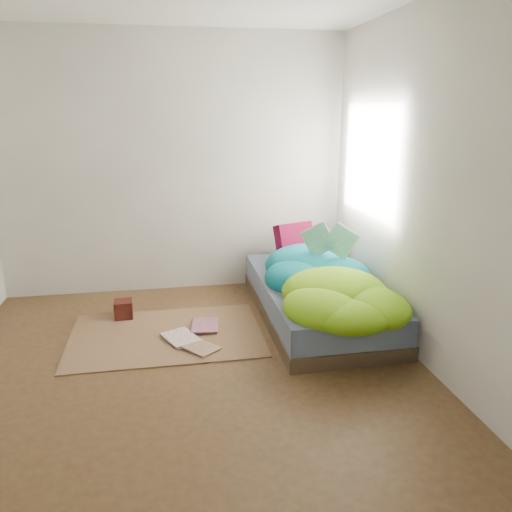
{
  "coord_description": "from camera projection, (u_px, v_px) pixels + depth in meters",
  "views": [
    {
      "loc": [
        -0.1,
        -3.4,
        1.84
      ],
      "look_at": [
        0.66,
        0.75,
        0.6
      ],
      "focal_mm": 35.0,
      "sensor_mm": 36.0,
      "label": 1
    }
  ],
  "objects": [
    {
      "name": "ground",
      "position": [
        188.0,
        365.0,
        3.74
      ],
      "size": [
        3.5,
        3.5,
        0.0
      ],
      "primitive_type": "cube",
      "color": "#462E1B",
      "rests_on": "ground"
    },
    {
      "name": "pillow_floral",
      "position": [
        316.0,
        253.0,
        5.24
      ],
      "size": [
        0.57,
        0.38,
        0.12
      ],
      "primitive_type": "cube",
      "rotation": [
        0.0,
        0.0,
        -0.09
      ],
      "color": "beige",
      "rests_on": "bed"
    },
    {
      "name": "duvet",
      "position": [
        325.0,
        271.0,
        4.28
      ],
      "size": [
        0.96,
        1.84,
        0.34
      ],
      "primitive_type": null,
      "color": "#086D7A",
      "rests_on": "bed"
    },
    {
      "name": "floor_book_a",
      "position": [
        168.0,
        341.0,
        4.07
      ],
      "size": [
        0.35,
        0.39,
        0.02
      ],
      "primitive_type": "imported",
      "rotation": [
        0.0,
        0.0,
        0.42
      ],
      "color": "white",
      "rests_on": "rug"
    },
    {
      "name": "floor_book_b",
      "position": [
        191.0,
        326.0,
        4.35
      ],
      "size": [
        0.27,
        0.34,
        0.03
      ],
      "primitive_type": "imported",
      "rotation": [
        0.0,
        0.0,
        -0.13
      ],
      "color": "#C77393",
      "rests_on": "rug"
    },
    {
      "name": "open_book",
      "position": [
        330.0,
        230.0,
        4.48
      ],
      "size": [
        0.42,
        0.24,
        0.25
      ],
      "primitive_type": null,
      "rotation": [
        0.0,
        0.0,
        -0.38
      ],
      "color": "#297D29",
      "rests_on": "duvet"
    },
    {
      "name": "floor_book_c",
      "position": [
        191.0,
        352.0,
        3.9
      ],
      "size": [
        0.33,
        0.35,
        0.02
      ],
      "primitive_type": "imported",
      "rotation": [
        0.0,
        0.0,
        0.66
      ],
      "color": "tan",
      "rests_on": "rug"
    },
    {
      "name": "room_walls",
      "position": [
        180.0,
        144.0,
        3.29
      ],
      "size": [
        3.54,
        3.54,
        2.62
      ],
      "color": "beige",
      "rests_on": "ground"
    },
    {
      "name": "rug",
      "position": [
        166.0,
        335.0,
        4.23
      ],
      "size": [
        1.6,
        1.1,
        0.01
      ],
      "primitive_type": "cube",
      "color": "brown",
      "rests_on": "ground"
    },
    {
      "name": "bed",
      "position": [
        316.0,
        299.0,
        4.59
      ],
      "size": [
        1.0,
        2.0,
        0.34
      ],
      "color": "#3E3421",
      "rests_on": "ground"
    },
    {
      "name": "pillow_magenta",
      "position": [
        295.0,
        243.0,
        5.09
      ],
      "size": [
        0.42,
        0.25,
        0.4
      ],
      "primitive_type": "cube",
      "rotation": [
        0.0,
        0.0,
        0.35
      ],
      "color": "#47041B",
      "rests_on": "bed"
    },
    {
      "name": "wooden_box",
      "position": [
        124.0,
        309.0,
        4.56
      ],
      "size": [
        0.17,
        0.17,
        0.16
      ],
      "primitive_type": "cube",
      "rotation": [
        0.0,
        0.0,
        0.04
      ],
      "color": "#380F0C",
      "rests_on": "rug"
    }
  ]
}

